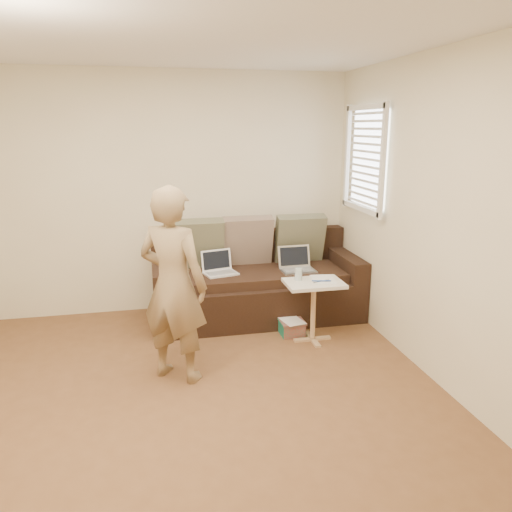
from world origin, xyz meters
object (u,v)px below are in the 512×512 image
laptop_silver (298,271)px  side_table (313,311)px  drinking_glass (298,274)px  sofa (257,279)px  striped_box (292,327)px  person (173,285)px  laptop_white (221,274)px

laptop_silver → side_table: laptop_silver is taller
side_table → drinking_glass: bearing=147.9°
sofa → striped_box: sofa is taller
laptop_silver → drinking_glass: size_ratio=2.97×
sofa → side_table: (0.39, -0.74, -0.13)m
sofa → person: person is taller
person → drinking_glass: size_ratio=13.33×
laptop_silver → person: bearing=-143.8°
laptop_silver → person: 1.75m
person → drinking_glass: 1.32m
laptop_silver → sofa: bearing=161.2°
sofa → drinking_glass: (0.26, -0.66, 0.23)m
laptop_white → drinking_glass: bearing=-56.0°
drinking_glass → striped_box: size_ratio=0.49×
drinking_glass → side_table: bearing=-32.1°
sofa → side_table: sofa is taller
sofa → laptop_silver: sofa is taller
laptop_silver → striped_box: laptop_silver is taller
person → striped_box: bearing=-118.3°
sofa → person: size_ratio=1.38×
laptop_silver → laptop_white: laptop_white is taller
sofa → laptop_white: bearing=-170.9°
person → drinking_glass: bearing=-122.3°
side_table → striped_box: bearing=133.2°
striped_box → person: bearing=-152.5°
laptop_silver → side_table: 0.65m
sofa → striped_box: 0.71m
laptop_silver → striped_box: size_ratio=1.46×
laptop_silver → side_table: size_ratio=0.60×
sofa → drinking_glass: size_ratio=18.33×
sofa → laptop_silver: 0.45m
laptop_white → drinking_glass: drinking_glass is taller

